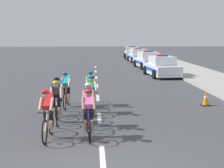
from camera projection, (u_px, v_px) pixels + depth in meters
name	position (u px, v px, depth m)	size (l,w,h in m)	color
sidewalk_slab	(220.00, 82.00, 21.60)	(3.91, 60.00, 0.12)	#A3A099
kerb_edge	(191.00, 82.00, 21.50)	(0.16, 60.00, 0.13)	#9E9E99
lane_markings_centre	(97.00, 91.00, 18.52)	(0.14, 29.60, 0.01)	white
cyclist_lead	(47.00, 113.00, 9.93)	(0.43, 1.72, 1.56)	black
cyclist_second	(88.00, 112.00, 10.04)	(0.43, 1.72, 1.56)	black
cyclist_third	(56.00, 101.00, 11.78)	(0.45, 1.72, 1.56)	black
cyclist_fourth	(89.00, 104.00, 11.25)	(0.42, 1.72, 1.56)	black
cyclist_fifth	(58.00, 96.00, 12.73)	(0.42, 1.72, 1.56)	black
cyclist_sixth	(91.00, 94.00, 13.22)	(0.45, 1.72, 1.56)	black
cyclist_seventh	(66.00, 89.00, 14.33)	(0.44, 1.72, 1.56)	black
cyclist_eighth	(91.00, 88.00, 14.67)	(0.44, 1.72, 1.56)	black
police_car_nearest	(162.00, 67.00, 25.00)	(2.28, 4.53, 1.59)	silver
police_car_second	(148.00, 61.00, 31.15)	(2.32, 4.55, 1.59)	silver
police_car_third	(138.00, 56.00, 37.93)	(2.15, 4.48, 1.59)	silver
police_car_furthest	(132.00, 53.00, 43.82)	(2.14, 4.47, 1.59)	white
traffic_cone_near	(206.00, 99.00, 14.74)	(0.36, 0.36, 0.64)	black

